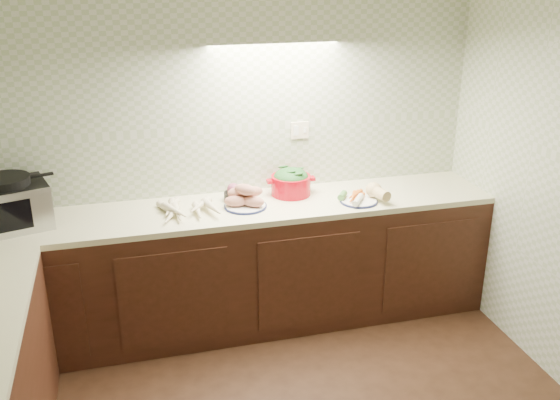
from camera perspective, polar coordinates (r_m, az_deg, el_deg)
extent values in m
cube|color=#A0B08B|center=(4.32, -5.17, 5.60)|extent=(3.60, 0.05, 2.60)
cube|color=beige|center=(4.45, 1.82, 6.41)|extent=(0.13, 0.01, 0.12)
cube|color=black|center=(4.39, -4.17, -6.34)|extent=(3.60, 0.60, 0.86)
cube|color=beige|center=(4.20, -4.33, -0.91)|extent=(3.60, 0.60, 0.04)
cube|color=black|center=(4.18, -23.57, -0.53)|extent=(0.54, 0.46, 0.28)
cube|color=#B5B5BB|center=(4.01, -23.18, -1.34)|extent=(0.44, 0.14, 0.28)
cube|color=black|center=(4.01, -23.18, -1.34)|extent=(0.29, 0.09, 0.18)
cylinder|color=black|center=(4.12, -23.91, 1.58)|extent=(0.37, 0.37, 0.05)
cone|color=#EFE9BE|center=(4.07, -6.21, -1.01)|extent=(0.14, 0.25, 0.05)
cone|color=#EFE9BE|center=(4.02, -7.46, -1.39)|extent=(0.17, 0.25, 0.05)
cone|color=#EFE9BE|center=(4.08, -9.73, -1.15)|extent=(0.13, 0.23, 0.05)
cone|color=#EFE9BE|center=(4.21, -9.15, -0.39)|extent=(0.23, 0.17, 0.05)
cone|color=#EFE9BE|center=(4.15, -7.00, -0.63)|extent=(0.07, 0.24, 0.05)
cone|color=#EFE9BE|center=(4.07, -7.30, -1.09)|extent=(0.13, 0.26, 0.05)
cone|color=#EFE9BE|center=(4.21, -6.54, 0.15)|extent=(0.20, 0.25, 0.05)
cone|color=#EFE9BE|center=(4.10, -8.85, -0.61)|extent=(0.13, 0.23, 0.05)
cone|color=#EFE9BE|center=(4.02, -9.58, -1.28)|extent=(0.22, 0.16, 0.05)
cylinder|color=#111742|center=(4.19, -3.18, -0.58)|extent=(0.29, 0.29, 0.01)
cylinder|color=white|center=(4.19, -3.18, -0.55)|extent=(0.27, 0.27, 0.02)
ellipsoid|color=#AA6759|center=(4.15, -4.05, -0.09)|extent=(0.17, 0.12, 0.07)
ellipsoid|color=#AA6759|center=(4.14, -2.49, -0.12)|extent=(0.17, 0.12, 0.07)
ellipsoid|color=#AA6759|center=(4.22, -3.18, 0.28)|extent=(0.17, 0.12, 0.07)
ellipsoid|color=#AA6759|center=(4.18, -3.76, 0.69)|extent=(0.17, 0.12, 0.07)
ellipsoid|color=#AA6759|center=(4.19, -2.64, 0.76)|extent=(0.17, 0.12, 0.07)
ellipsoid|color=#AA6759|center=(4.13, -3.22, 0.97)|extent=(0.17, 0.12, 0.07)
cylinder|color=black|center=(4.30, -4.07, 0.35)|extent=(0.16, 0.16, 0.06)
sphere|color=maroon|center=(4.28, -4.30, 0.99)|extent=(0.09, 0.09, 0.09)
sphere|color=white|center=(4.30, -3.69, 0.95)|extent=(0.05, 0.05, 0.05)
cylinder|color=#AE0413|center=(4.38, 1.00, 1.37)|extent=(0.29, 0.29, 0.14)
cube|color=#AE0413|center=(4.34, -0.98, 1.71)|extent=(0.04, 0.06, 0.02)
cube|color=#AE0413|center=(4.40, 2.96, 1.99)|extent=(0.04, 0.06, 0.02)
ellipsoid|color=#2A692A|center=(4.36, 1.01, 2.06)|extent=(0.25, 0.25, 0.14)
cylinder|color=#111742|center=(4.30, 7.21, -0.11)|extent=(0.26, 0.26, 0.01)
cylinder|color=white|center=(4.30, 7.21, -0.08)|extent=(0.24, 0.24, 0.02)
cone|color=orange|center=(4.31, 7.07, 0.30)|extent=(0.11, 0.14, 0.03)
cone|color=orange|center=(4.29, 7.07, 0.20)|extent=(0.13, 0.13, 0.03)
cone|color=orange|center=(4.29, 7.23, 0.22)|extent=(0.13, 0.12, 0.03)
cone|color=orange|center=(4.28, 7.00, 0.43)|extent=(0.11, 0.14, 0.03)
cone|color=orange|center=(4.28, 6.62, 0.43)|extent=(0.13, 0.12, 0.03)
cone|color=orange|center=(4.29, 6.90, 0.47)|extent=(0.13, 0.12, 0.03)
cylinder|color=silver|center=(4.24, 7.16, 0.01)|extent=(0.13, 0.16, 0.04)
cylinder|color=#397F35|center=(4.31, 5.73, 0.42)|extent=(0.09, 0.11, 0.04)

